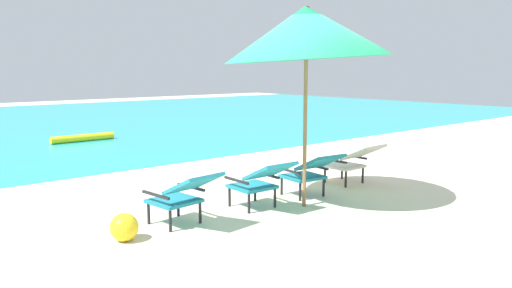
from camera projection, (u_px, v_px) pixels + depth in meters
ground_plane at (142, 161)px, 9.93m from camera, size 40.00×40.00×0.00m
ocean_band at (23, 125)px, 16.17m from camera, size 40.00×18.00×0.01m
swim_buoy at (83, 138)px, 12.50m from camera, size 1.60×0.18×0.18m
lounge_chair_far_left at (183, 193)px, 5.72m from camera, size 0.63×0.93×0.68m
lounge_chair_near_left at (260, 180)px, 6.42m from camera, size 0.56×0.89×0.68m
lounge_chair_near_right at (311, 170)px, 7.01m from camera, size 0.61×0.92×0.68m
lounge_chair_far_right at (353, 160)px, 7.81m from camera, size 0.56×0.89×0.68m
beach_umbrella_center at (306, 33)px, 6.30m from camera, size 3.02×3.01×2.68m
beach_ball at (124, 227)px, 5.28m from camera, size 0.30×0.30×0.30m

